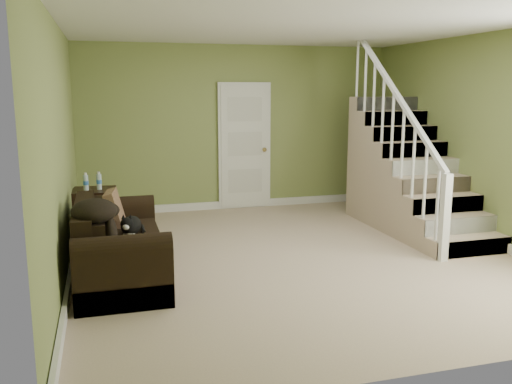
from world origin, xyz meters
TOP-DOWN VIEW (x-y plane):
  - floor at (0.00, 0.00)m, footprint 5.00×5.50m
  - ceiling at (0.00, 0.00)m, footprint 5.00×5.50m
  - wall_back at (0.00, 2.75)m, footprint 5.00×0.04m
  - wall_front at (0.00, -2.75)m, footprint 5.00×0.04m
  - wall_left at (-2.50, 0.00)m, footprint 0.04×5.50m
  - wall_right at (2.50, 0.00)m, footprint 0.04×5.50m
  - baseboard_back at (0.00, 2.72)m, footprint 5.00×0.04m
  - baseboard_left at (-2.47, 0.00)m, footprint 0.04×5.50m
  - baseboard_right at (2.47, 0.00)m, footprint 0.04×5.50m
  - door at (0.10, 2.71)m, footprint 0.86×0.12m
  - staircase at (1.99, 0.97)m, footprint 1.00×2.51m
  - sofa at (-2.01, -0.17)m, footprint 0.86×1.98m
  - side_table at (-2.24, 1.45)m, footprint 0.59×0.59m
  - cat at (-1.85, -0.13)m, footprint 0.29×0.54m
  - banana at (-1.76, -0.31)m, footprint 0.13×0.17m
  - throw_pillow at (-2.00, 0.39)m, footprint 0.26×0.45m
  - throw_blanket at (-2.20, -0.64)m, footprint 0.55×0.63m

SIDE VIEW (x-z plane):
  - floor at x=0.00m, z-range -0.01..0.01m
  - baseboard_back at x=0.00m, z-range 0.00..0.12m
  - baseboard_left at x=-2.47m, z-range 0.00..0.12m
  - baseboard_right at x=2.47m, z-range 0.00..0.12m
  - sofa at x=-2.01m, z-range -0.09..0.69m
  - side_table at x=-2.24m, z-range -0.11..0.76m
  - banana at x=-1.76m, z-range 0.42..0.47m
  - cat at x=-1.85m, z-range 0.40..0.65m
  - throw_pillow at x=-2.00m, z-range 0.38..0.81m
  - staircase at x=1.99m, z-range -0.77..2.05m
  - throw_blanket at x=-2.20m, z-range 0.70..0.92m
  - door at x=0.10m, z-range 0.00..2.02m
  - wall_back at x=0.00m, z-range 0.00..2.60m
  - wall_front at x=0.00m, z-range 0.00..2.60m
  - wall_left at x=-2.50m, z-range 0.00..2.60m
  - wall_right at x=2.50m, z-range 0.00..2.60m
  - ceiling at x=0.00m, z-range 2.60..2.60m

